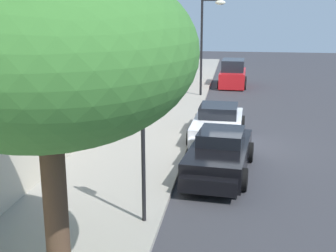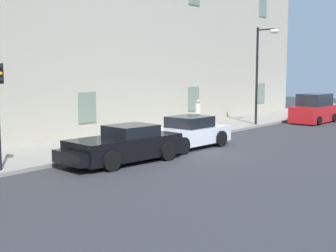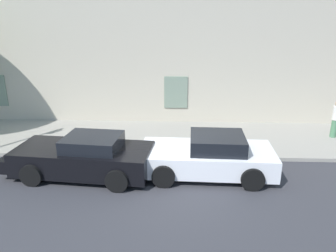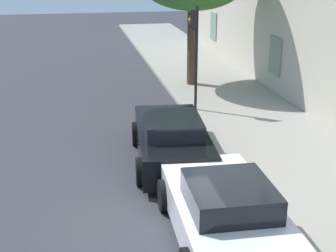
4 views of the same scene
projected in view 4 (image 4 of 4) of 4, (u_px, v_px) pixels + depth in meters
ground_plane at (167, 216)px, 10.67m from camera, size 80.00×80.00×0.00m
sportscar_red_lead at (171, 138)px, 13.43m from camera, size 4.92×2.37×1.37m
sportscar_yellow_flank at (222, 208)px, 9.74m from camera, size 4.78×2.29×1.38m
traffic_light at (195, 40)px, 16.69m from camera, size 0.22×0.36×3.63m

